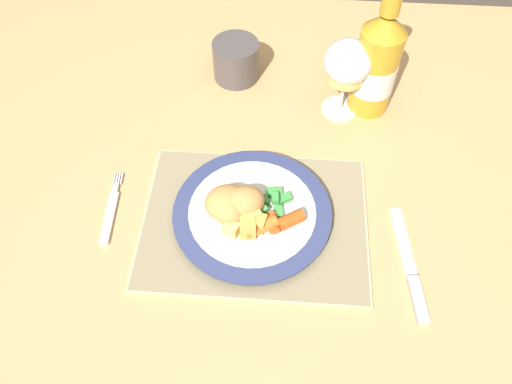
% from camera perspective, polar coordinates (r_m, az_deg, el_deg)
% --- Properties ---
extents(ground_plane, '(6.00, 6.00, 0.00)m').
position_cam_1_polar(ground_plane, '(1.48, 2.06, -16.75)').
color(ground_plane, '#4C4238').
extents(dining_table, '(1.35, 1.07, 0.74)m').
position_cam_1_polar(dining_table, '(0.88, 3.31, -2.44)').
color(dining_table, tan).
rests_on(dining_table, ground).
extents(placemat, '(0.35, 0.26, 0.01)m').
position_cam_1_polar(placemat, '(0.77, -0.16, -3.39)').
color(placemat, '#CCB789').
rests_on(placemat, dining_table).
extents(dinner_plate, '(0.24, 0.24, 0.02)m').
position_cam_1_polar(dinner_plate, '(0.76, -0.44, -2.52)').
color(dinner_plate, silver).
rests_on(dinner_plate, placemat).
extents(breaded_croquettes, '(0.10, 0.09, 0.05)m').
position_cam_1_polar(breaded_croquettes, '(0.74, -2.49, -1.35)').
color(breaded_croquettes, tan).
rests_on(breaded_croquettes, dinner_plate).
extents(green_beans_pile, '(0.07, 0.06, 0.02)m').
position_cam_1_polar(green_beans_pile, '(0.76, 1.26, -1.23)').
color(green_beans_pile, green).
rests_on(green_beans_pile, dinner_plate).
extents(glazed_carrots, '(0.09, 0.06, 0.02)m').
position_cam_1_polar(glazed_carrots, '(0.73, 2.03, -3.62)').
color(glazed_carrots, orange).
rests_on(glazed_carrots, dinner_plate).
extents(fork, '(0.02, 0.14, 0.01)m').
position_cam_1_polar(fork, '(0.82, -16.28, -2.23)').
color(fork, silver).
rests_on(fork, dining_table).
extents(table_knife, '(0.04, 0.19, 0.01)m').
position_cam_1_polar(table_knife, '(0.76, 17.29, -8.78)').
color(table_knife, silver).
rests_on(table_knife, dining_table).
extents(wine_glass, '(0.08, 0.08, 0.15)m').
position_cam_1_polar(wine_glass, '(0.88, 10.43, 14.07)').
color(wine_glass, silver).
rests_on(wine_glass, dining_table).
extents(bottle, '(0.08, 0.08, 0.26)m').
position_cam_1_polar(bottle, '(0.90, 13.63, 14.14)').
color(bottle, gold).
rests_on(bottle, dining_table).
extents(roast_potatoes, '(0.06, 0.06, 0.03)m').
position_cam_1_polar(roast_potatoes, '(0.73, -0.85, -3.49)').
color(roast_potatoes, '#E5BC66').
rests_on(roast_potatoes, dinner_plate).
extents(drinking_cup, '(0.09, 0.09, 0.08)m').
position_cam_1_polar(drinking_cup, '(0.98, -2.31, 14.90)').
color(drinking_cup, '#4C4747').
rests_on(drinking_cup, dining_table).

